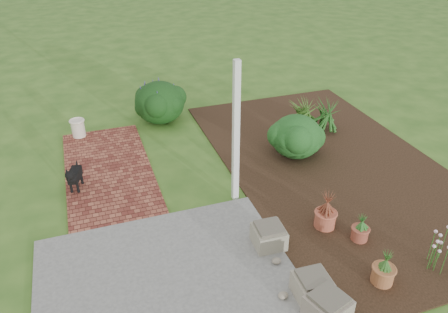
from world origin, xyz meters
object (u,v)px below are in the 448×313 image
object	(u,v)px
stone_trough_near	(327,308)
evergreen_shrub	(296,135)
black_dog	(74,175)
cream_ceramic_urn	(78,128)

from	to	relation	value
stone_trough_near	evergreen_shrub	distance (m)	4.07
evergreen_shrub	black_dog	bearing A→B (deg)	178.15
black_dog	cream_ceramic_urn	bearing A→B (deg)	102.78
stone_trough_near	black_dog	xyz separation A→B (m)	(-2.79, 3.91, 0.14)
stone_trough_near	evergreen_shrub	xyz separation A→B (m)	(1.49, 3.77, 0.27)
stone_trough_near	black_dog	bearing A→B (deg)	125.56
stone_trough_near	cream_ceramic_urn	world-z (taller)	cream_ceramic_urn
black_dog	evergreen_shrub	world-z (taller)	evergreen_shrub
cream_ceramic_urn	evergreen_shrub	xyz separation A→B (m)	(4.12, -2.26, 0.24)
stone_trough_near	black_dog	distance (m)	4.81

